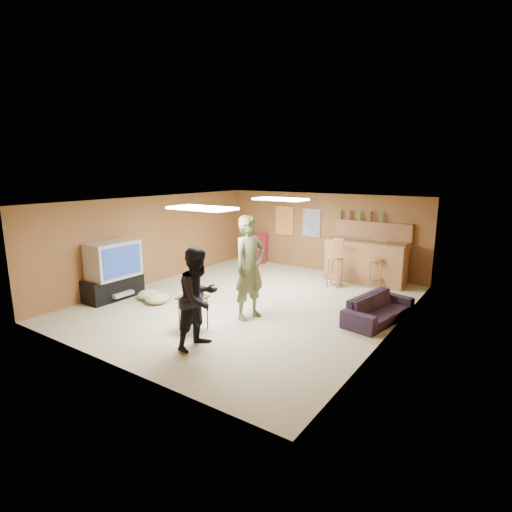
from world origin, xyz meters
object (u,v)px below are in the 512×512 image
Objects in this scene: tray_table at (193,313)px; bar_counter at (365,261)px; person_olive at (250,268)px; tv_body at (113,260)px; sofa at (379,309)px; person_black at (199,298)px.

bar_counter is at bearing 72.99° from tray_table.
bar_counter is 1.00× the size of person_olive.
tv_body is 5.69m from sofa.
person_olive reaches higher than sofa.
person_black is (0.08, -1.52, -0.17)m from person_olive.
bar_counter is 3.88m from person_olive.
bar_counter is 5.02m from tray_table.
sofa is at bearing -65.05° from bar_counter.
sofa is (2.05, 2.78, -0.58)m from person_black.
person_olive is 1.54m from person_black.
bar_counter is 2.74m from sofa.
person_olive reaches higher than bar_counter.
tv_body is 0.55× the size of person_olive.
person_olive is 3.16× the size of tray_table.
person_olive is 1.21× the size of person_black.
person_black is at bearing -99.79° from bar_counter.
person_black is at bearing -38.60° from tray_table.
tv_body is 0.65× the size of sofa.
person_black reaches higher than sofa.
person_olive is 1.19× the size of sofa.
person_black is (-0.91, -5.25, 0.28)m from bar_counter.
person_black is at bearing 154.15° from sofa.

